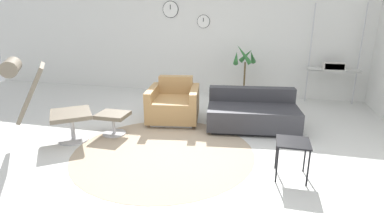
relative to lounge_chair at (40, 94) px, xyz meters
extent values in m
plane|color=silver|center=(1.77, 0.54, -0.75)|extent=(12.00, 12.00, 0.00)
cube|color=silver|center=(1.77, 3.51, 0.65)|extent=(12.00, 0.06, 2.80)
cylinder|color=black|center=(0.79, 3.47, 1.16)|extent=(0.37, 0.01, 0.37)
cylinder|color=white|center=(0.79, 3.47, 1.16)|extent=(0.35, 0.02, 0.35)
cube|color=black|center=(0.79, 3.46, 1.22)|extent=(0.01, 0.01, 0.11)
cylinder|color=black|center=(1.56, 3.47, 0.90)|extent=(0.29, 0.01, 0.29)
cylinder|color=white|center=(1.56, 3.47, 0.90)|extent=(0.28, 0.02, 0.28)
cube|color=black|center=(1.56, 3.46, 0.94)|extent=(0.01, 0.01, 0.08)
cylinder|color=tan|center=(1.72, 0.17, -0.74)|extent=(2.46, 2.46, 0.01)
cylinder|color=#BCBCC1|center=(0.28, 0.22, -0.74)|extent=(0.62, 0.62, 0.02)
cylinder|color=#BCBCC1|center=(0.28, 0.22, -0.55)|extent=(0.06, 0.06, 0.35)
cube|color=#6B6051|center=(0.28, 0.22, -0.34)|extent=(0.80, 0.80, 0.06)
cube|color=#6B6051|center=(-0.08, -0.06, 0.05)|extent=(0.69, 0.72, 0.73)
cylinder|color=#6B6051|center=(-0.23, -0.17, 0.40)|extent=(0.49, 0.55, 0.21)
cylinder|color=#BCBCC1|center=(0.76, 0.58, -0.74)|extent=(0.36, 0.36, 0.02)
cylinder|color=#BCBCC1|center=(0.76, 0.58, -0.59)|extent=(0.05, 0.05, 0.27)
cube|color=#6B6051|center=(0.76, 0.58, -0.43)|extent=(0.46, 0.39, 0.06)
cube|color=silver|center=(1.48, 1.41, -0.72)|extent=(0.81, 0.84, 0.06)
cube|color=#AD8451|center=(1.48, 1.41, -0.51)|extent=(0.75, 0.98, 0.35)
cube|color=#AD8451|center=(1.42, 1.76, -0.17)|extent=(0.63, 0.28, 0.32)
cube|color=#AD8451|center=(1.84, 1.47, -0.42)|extent=(0.27, 0.90, 0.53)
cube|color=#AD8451|center=(1.12, 1.35, -0.42)|extent=(0.27, 0.90, 0.53)
cube|color=black|center=(2.84, 1.37, -0.72)|extent=(1.38, 0.89, 0.05)
cube|color=#333338|center=(2.84, 1.37, -0.53)|extent=(1.54, 1.03, 0.33)
cube|color=#333338|center=(2.79, 1.69, -0.25)|extent=(1.45, 0.39, 0.23)
cube|color=black|center=(3.36, -0.10, -0.31)|extent=(0.36, 0.36, 0.02)
cylinder|color=black|center=(3.19, -0.27, -0.53)|extent=(0.02, 0.02, 0.42)
cylinder|color=black|center=(3.52, -0.27, -0.53)|extent=(0.02, 0.02, 0.42)
cylinder|color=black|center=(3.19, 0.06, -0.53)|extent=(0.02, 0.02, 0.42)
cylinder|color=black|center=(3.52, 0.06, -0.53)|extent=(0.02, 0.02, 0.42)
cylinder|color=brown|center=(2.56, 3.02, -0.64)|extent=(0.29, 0.29, 0.22)
cylinder|color=#382819|center=(2.56, 3.02, -0.54)|extent=(0.27, 0.27, 0.02)
cylinder|color=brown|center=(2.56, 3.02, -0.22)|extent=(0.04, 0.04, 0.62)
cone|color=#2D6B33|center=(2.70, 3.00, 0.21)|extent=(0.16, 0.36, 0.32)
cone|color=#2D6B33|center=(2.57, 3.14, 0.22)|extent=(0.30, 0.11, 0.32)
cone|color=#2D6B33|center=(2.37, 3.01, 0.19)|extent=(0.13, 0.43, 0.28)
cone|color=#2D6B33|center=(2.54, 2.88, 0.27)|extent=(0.38, 0.17, 0.42)
cylinder|color=#BCBCC1|center=(3.86, 3.29, 0.26)|extent=(0.03, 0.03, 2.02)
cylinder|color=#BCBCC1|center=(4.80, 3.29, 0.26)|extent=(0.03, 0.03, 2.02)
cube|color=silver|center=(4.33, 3.17, -0.04)|extent=(1.00, 0.28, 0.02)
cube|color=silver|center=(4.33, 3.17, -0.01)|extent=(1.00, 0.28, 0.02)
cube|color=beige|center=(4.32, 3.16, 0.05)|extent=(0.40, 0.24, 0.16)
cube|color=silver|center=(4.32, 3.16, 0.06)|extent=(0.36, 0.24, 0.12)
camera|label=1|loc=(3.00, -3.36, 1.05)|focal=28.00mm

